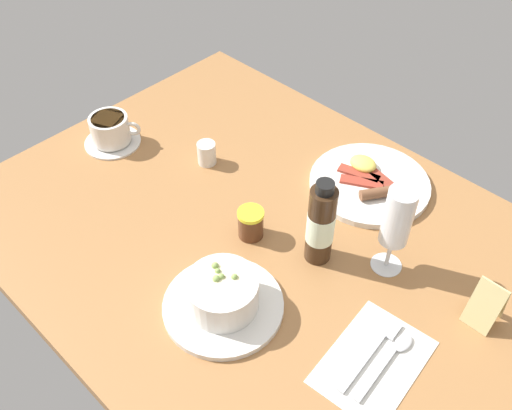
{
  "coord_description": "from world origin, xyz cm",
  "views": [
    {
      "loc": [
        52.7,
        -54.73,
        82.77
      ],
      "look_at": [
        0.59,
        -0.81,
        7.95
      ],
      "focal_mm": 40.06,
      "sensor_mm": 36.0,
      "label": 1
    }
  ],
  "objects_px": {
    "sauce_bottle_brown": "(321,225)",
    "menu_card": "(488,302)",
    "porridge_bowl": "(223,296)",
    "creamer_jug": "(207,153)",
    "wine_glass": "(397,221)",
    "coffee_cup": "(111,131)",
    "breakfast_plate": "(369,182)",
    "jam_jar": "(249,222)",
    "cutlery_setting": "(375,360)"
  },
  "relations": [
    {
      "from": "sauce_bottle_brown",
      "to": "menu_card",
      "type": "distance_m",
      "value": 0.31
    },
    {
      "from": "porridge_bowl",
      "to": "creamer_jug",
      "type": "bearing_deg",
      "value": 141.47
    },
    {
      "from": "wine_glass",
      "to": "porridge_bowl",
      "type": "bearing_deg",
      "value": -118.39
    },
    {
      "from": "sauce_bottle_brown",
      "to": "coffee_cup",
      "type": "bearing_deg",
      "value": -173.27
    },
    {
      "from": "coffee_cup",
      "to": "breakfast_plate",
      "type": "height_order",
      "value": "coffee_cup"
    },
    {
      "from": "jam_jar",
      "to": "sauce_bottle_brown",
      "type": "height_order",
      "value": "sauce_bottle_brown"
    },
    {
      "from": "coffee_cup",
      "to": "wine_glass",
      "type": "height_order",
      "value": "wine_glass"
    },
    {
      "from": "porridge_bowl",
      "to": "cutlery_setting",
      "type": "bearing_deg",
      "value": 21.53
    },
    {
      "from": "wine_glass",
      "to": "breakfast_plate",
      "type": "relative_size",
      "value": 0.74
    },
    {
      "from": "coffee_cup",
      "to": "wine_glass",
      "type": "relative_size",
      "value": 0.68
    },
    {
      "from": "jam_jar",
      "to": "sauce_bottle_brown",
      "type": "xyz_separation_m",
      "value": [
        0.13,
        0.05,
        0.05
      ]
    },
    {
      "from": "cutlery_setting",
      "to": "wine_glass",
      "type": "height_order",
      "value": "wine_glass"
    },
    {
      "from": "creamer_jug",
      "to": "wine_glass",
      "type": "height_order",
      "value": "wine_glass"
    },
    {
      "from": "creamer_jug",
      "to": "jam_jar",
      "type": "bearing_deg",
      "value": -22.15
    },
    {
      "from": "wine_glass",
      "to": "jam_jar",
      "type": "distance_m",
      "value": 0.28
    },
    {
      "from": "cutlery_setting",
      "to": "menu_card",
      "type": "distance_m",
      "value": 0.21
    },
    {
      "from": "porridge_bowl",
      "to": "jam_jar",
      "type": "bearing_deg",
      "value": 120.11
    },
    {
      "from": "coffee_cup",
      "to": "creamer_jug",
      "type": "distance_m",
      "value": 0.23
    },
    {
      "from": "breakfast_plate",
      "to": "menu_card",
      "type": "bearing_deg",
      "value": -22.6
    },
    {
      "from": "coffee_cup",
      "to": "porridge_bowl",
      "type": "bearing_deg",
      "value": -15.14
    },
    {
      "from": "wine_glass",
      "to": "breakfast_plate",
      "type": "distance_m",
      "value": 0.24
    },
    {
      "from": "porridge_bowl",
      "to": "creamer_jug",
      "type": "relative_size",
      "value": 3.73
    },
    {
      "from": "wine_glass",
      "to": "sauce_bottle_brown",
      "type": "height_order",
      "value": "wine_glass"
    },
    {
      "from": "cutlery_setting",
      "to": "sauce_bottle_brown",
      "type": "distance_m",
      "value": 0.25
    },
    {
      "from": "coffee_cup",
      "to": "jam_jar",
      "type": "relative_size",
      "value": 2.05
    },
    {
      "from": "coffee_cup",
      "to": "menu_card",
      "type": "bearing_deg",
      "value": 10.18
    },
    {
      "from": "creamer_jug",
      "to": "sauce_bottle_brown",
      "type": "distance_m",
      "value": 0.35
    },
    {
      "from": "wine_glass",
      "to": "cutlery_setting",
      "type": "bearing_deg",
      "value": -60.1
    },
    {
      "from": "sauce_bottle_brown",
      "to": "breakfast_plate",
      "type": "relative_size",
      "value": 0.73
    },
    {
      "from": "creamer_jug",
      "to": "jam_jar",
      "type": "height_order",
      "value": "jam_jar"
    },
    {
      "from": "creamer_jug",
      "to": "wine_glass",
      "type": "relative_size",
      "value": 0.3
    },
    {
      "from": "breakfast_plate",
      "to": "sauce_bottle_brown",
      "type": "bearing_deg",
      "value": -78.63
    },
    {
      "from": "cutlery_setting",
      "to": "sauce_bottle_brown",
      "type": "relative_size",
      "value": 1.12
    },
    {
      "from": "cutlery_setting",
      "to": "menu_card",
      "type": "xyz_separation_m",
      "value": [
        0.08,
        0.19,
        0.04
      ]
    },
    {
      "from": "porridge_bowl",
      "to": "menu_card",
      "type": "distance_m",
      "value": 0.44
    },
    {
      "from": "porridge_bowl",
      "to": "wine_glass",
      "type": "xyz_separation_m",
      "value": [
        0.15,
        0.28,
        0.09
      ]
    },
    {
      "from": "sauce_bottle_brown",
      "to": "menu_card",
      "type": "bearing_deg",
      "value": 16.57
    },
    {
      "from": "creamer_jug",
      "to": "breakfast_plate",
      "type": "relative_size",
      "value": 0.22
    },
    {
      "from": "coffee_cup",
      "to": "sauce_bottle_brown",
      "type": "relative_size",
      "value": 0.69
    },
    {
      "from": "cutlery_setting",
      "to": "wine_glass",
      "type": "xyz_separation_m",
      "value": [
        -0.1,
        0.18,
        0.12
      ]
    },
    {
      "from": "creamer_jug",
      "to": "wine_glass",
      "type": "bearing_deg",
      "value": 3.99
    },
    {
      "from": "coffee_cup",
      "to": "sauce_bottle_brown",
      "type": "xyz_separation_m",
      "value": [
        0.56,
        0.07,
        0.05
      ]
    },
    {
      "from": "sauce_bottle_brown",
      "to": "menu_card",
      "type": "xyz_separation_m",
      "value": [
        0.29,
        0.09,
        -0.04
      ]
    },
    {
      "from": "wine_glass",
      "to": "breakfast_plate",
      "type": "height_order",
      "value": "wine_glass"
    },
    {
      "from": "porridge_bowl",
      "to": "coffee_cup",
      "type": "relative_size",
      "value": 1.64
    },
    {
      "from": "wine_glass",
      "to": "coffee_cup",
      "type": "bearing_deg",
      "value": -168.36
    },
    {
      "from": "cutlery_setting",
      "to": "breakfast_plate",
      "type": "bearing_deg",
      "value": 127.43
    },
    {
      "from": "coffee_cup",
      "to": "cutlery_setting",
      "type": "bearing_deg",
      "value": -3.01
    },
    {
      "from": "cutlery_setting",
      "to": "sauce_bottle_brown",
      "type": "bearing_deg",
      "value": 153.13
    },
    {
      "from": "jam_jar",
      "to": "breakfast_plate",
      "type": "distance_m",
      "value": 0.29
    }
  ]
}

